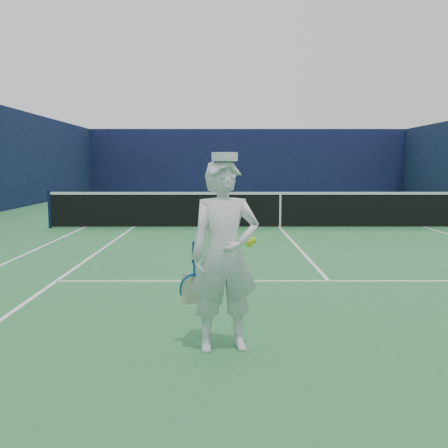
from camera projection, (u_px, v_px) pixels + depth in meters
name	position (u px, v px, depth m)	size (l,w,h in m)	color
ground	(280.00, 228.00, 13.88)	(80.00, 80.00, 0.00)	#2B713D
court_markings	(280.00, 228.00, 13.88)	(11.03, 23.83, 0.01)	white
windscreen_fence	(281.00, 156.00, 13.65)	(20.12, 36.12, 4.00)	#0E1235
tennis_net	(280.00, 208.00, 13.82)	(12.88, 0.09, 1.07)	#141E4C
tennis_player	(224.00, 255.00, 4.67)	(0.83, 0.54, 1.86)	white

